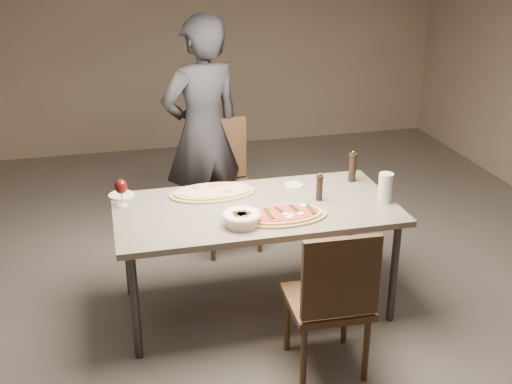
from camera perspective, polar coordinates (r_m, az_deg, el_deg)
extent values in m
plane|color=#5A544D|center=(4.47, 0.00, -10.10)|extent=(7.00, 7.00, 0.00)
plane|color=gray|center=(7.27, -6.86, 14.58)|extent=(6.00, 0.00, 6.00)
cube|color=slate|center=(4.11, 0.00, -1.54)|extent=(1.80, 0.90, 0.04)
cylinder|color=#333335|center=(3.87, -10.69, -10.00)|extent=(0.05, 0.05, 0.71)
cylinder|color=#333335|center=(4.24, 12.15, -7.04)|extent=(0.05, 0.05, 0.71)
cylinder|color=#333335|center=(4.51, -11.35, -4.99)|extent=(0.05, 0.05, 0.71)
cylinder|color=#333335|center=(4.83, 8.43, -2.84)|extent=(0.05, 0.05, 0.71)
ellipsoid|color=white|center=(3.91, 3.12, -1.99)|extent=(0.05, 0.05, 0.01)
ellipsoid|color=white|center=(3.92, 2.66, -1.90)|extent=(0.05, 0.05, 0.01)
ellipsoid|color=white|center=(3.93, 3.99, -1.88)|extent=(0.05, 0.05, 0.01)
ellipsoid|color=white|center=(4.04, 4.26, -1.13)|extent=(0.05, 0.05, 0.01)
ellipsoid|color=white|center=(3.88, 2.96, -2.19)|extent=(0.05, 0.05, 0.01)
cube|color=black|center=(3.91, -0.17, -1.97)|extent=(0.03, 0.16, 0.01)
cube|color=black|center=(3.92, 1.15, -1.92)|extent=(0.03, 0.16, 0.01)
cube|color=black|center=(3.94, 2.40, -1.77)|extent=(0.07, 0.16, 0.01)
cube|color=black|center=(3.98, 3.60, -1.57)|extent=(0.05, 0.16, 0.01)
cube|color=black|center=(4.00, 4.84, -1.45)|extent=(0.02, 0.16, 0.01)
cylinder|color=#BD747C|center=(4.35, -3.85, 0.58)|extent=(0.07, 0.07, 0.00)
cylinder|color=#BD747C|center=(4.25, -2.53, 0.08)|extent=(0.07, 0.07, 0.00)
cylinder|color=#BD747C|center=(4.36, -3.00, 0.68)|extent=(0.07, 0.07, 0.00)
cylinder|color=#BD747C|center=(4.33, -5.28, 0.44)|extent=(0.07, 0.07, 0.00)
cylinder|color=#F9EFCA|center=(3.84, -1.28, -2.46)|extent=(0.20, 0.20, 0.08)
torus|color=#F9EFCA|center=(3.83, -1.29, -2.08)|extent=(0.23, 0.23, 0.04)
cube|color=#A67943|center=(3.84, -0.88, -2.19)|extent=(0.06, 0.05, 0.04)
cube|color=#A67943|center=(3.86, -1.25, -2.06)|extent=(0.06, 0.07, 0.04)
cube|color=#A67943|center=(3.84, -1.67, -2.17)|extent=(0.08, 0.07, 0.04)
cube|color=#A67943|center=(3.81, -1.56, -2.37)|extent=(0.08, 0.08, 0.04)
cube|color=#A67943|center=(3.81, -1.07, -2.38)|extent=(0.07, 0.08, 0.04)
cylinder|color=white|center=(4.42, 3.39, 0.60)|extent=(0.12, 0.12, 0.01)
cylinder|color=gold|center=(4.42, 3.39, 0.64)|extent=(0.09, 0.09, 0.00)
cylinder|color=black|center=(4.19, 5.66, 0.26)|extent=(0.04, 0.04, 0.15)
cylinder|color=black|center=(4.16, 5.70, 1.36)|extent=(0.05, 0.05, 0.02)
sphere|color=gold|center=(4.15, 5.71, 1.59)|extent=(0.02, 0.02, 0.02)
cylinder|color=black|center=(4.53, 8.57, 2.05)|extent=(0.05, 0.05, 0.18)
cylinder|color=black|center=(4.49, 8.64, 3.27)|extent=(0.06, 0.06, 0.02)
sphere|color=gold|center=(4.48, 8.66, 3.53)|extent=(0.02, 0.02, 0.02)
cylinder|color=silver|center=(4.22, 11.43, 0.37)|extent=(0.09, 0.09, 0.20)
cylinder|color=silver|center=(4.20, -11.78, -1.17)|extent=(0.07, 0.07, 0.01)
cylinder|color=silver|center=(4.18, -11.83, -0.58)|extent=(0.01, 0.01, 0.09)
ellipsoid|color=#470A0C|center=(4.15, -11.92, 0.48)|extent=(0.08, 0.08, 0.10)
cylinder|color=white|center=(4.35, -11.89, -0.28)|extent=(0.17, 0.17, 0.01)
cube|color=#412C1B|center=(3.73, 6.33, -9.65)|extent=(0.46, 0.46, 0.04)
cylinder|color=#412C1B|center=(3.67, 4.25, -14.51)|extent=(0.04, 0.04, 0.42)
cylinder|color=#412C1B|center=(3.77, 9.76, -13.66)|extent=(0.04, 0.04, 0.42)
cylinder|color=#412C1B|center=(3.95, 2.80, -11.38)|extent=(0.04, 0.04, 0.42)
cylinder|color=#412C1B|center=(4.05, 7.90, -10.70)|extent=(0.04, 0.04, 0.42)
cube|color=#412C1B|center=(3.42, 7.56, -7.56)|extent=(0.43, 0.06, 0.47)
cube|color=#412C1B|center=(5.05, -2.50, -0.07)|extent=(0.53, 0.53, 0.04)
cylinder|color=#412C1B|center=(5.37, -1.16, -1.41)|extent=(0.04, 0.04, 0.44)
cylinder|color=#412C1B|center=(5.26, -5.14, -2.03)|extent=(0.04, 0.04, 0.44)
cylinder|color=#412C1B|center=(5.04, 0.35, -3.10)|extent=(0.04, 0.04, 0.44)
cylinder|color=#412C1B|center=(4.93, -3.87, -3.81)|extent=(0.04, 0.04, 0.44)
cube|color=#412C1B|center=(5.14, -3.33, 3.80)|extent=(0.46, 0.10, 0.50)
imported|color=black|center=(5.00, -4.77, 5.18)|extent=(0.77, 0.63, 1.83)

